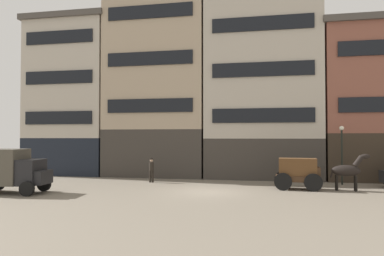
# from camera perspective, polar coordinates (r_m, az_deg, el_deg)

# --- Properties ---
(ground_plane) EXTENTS (120.00, 120.00, 0.00)m
(ground_plane) POSITION_cam_1_polar(r_m,az_deg,el_deg) (21.85, 2.43, -10.25)
(ground_plane) COLOR slate
(building_far_left) EXTENTS (7.86, 6.56, 14.12)m
(building_far_left) POSITION_cam_1_polar(r_m,az_deg,el_deg) (34.90, -18.13, 4.80)
(building_far_left) COLOR black
(building_far_left) RESTS_ON ground_plane
(building_center_left) EXTENTS (9.01, 6.56, 15.97)m
(building_center_left) POSITION_cam_1_polar(r_m,az_deg,el_deg) (31.94, -5.21, 6.99)
(building_center_left) COLOR #38332D
(building_center_left) RESTS_ON ground_plane
(building_center_right) EXTENTS (9.63, 6.56, 17.83)m
(building_center_right) POSITION_cam_1_polar(r_m,az_deg,el_deg) (30.88, 11.22, 9.05)
(building_center_right) COLOR #38332D
(building_center_right) RESTS_ON ground_plane
(building_far_right) EXTENTS (9.72, 6.56, 12.36)m
(building_far_right) POSITION_cam_1_polar(r_m,az_deg,el_deg) (31.97, 28.25, 3.88)
(building_far_right) COLOR #33281E
(building_far_right) RESTS_ON ground_plane
(cargo_wagon) EXTENTS (2.98, 1.67, 1.98)m
(cargo_wagon) POSITION_cam_1_polar(r_m,az_deg,el_deg) (23.59, 16.80, -6.73)
(cargo_wagon) COLOR #3D2819
(cargo_wagon) RESTS_ON ground_plane
(draft_horse) EXTENTS (2.35, 0.70, 2.30)m
(draft_horse) POSITION_cam_1_polar(r_m,az_deg,el_deg) (24.06, 23.84, -6.27)
(draft_horse) COLOR black
(draft_horse) RESTS_ON ground_plane
(delivery_truck_near) EXTENTS (4.49, 2.48, 2.62)m
(delivery_truck_near) POSITION_cam_1_polar(r_m,az_deg,el_deg) (23.71, -27.43, -5.93)
(delivery_truck_near) COLOR black
(delivery_truck_near) RESTS_ON ground_plane
(pedestrian_officer) EXTENTS (0.45, 0.45, 1.79)m
(pedestrian_officer) POSITION_cam_1_polar(r_m,az_deg,el_deg) (26.28, -6.57, -6.59)
(pedestrian_officer) COLOR black
(pedestrian_officer) RESTS_ON ground_plane
(streetlamp_curbside) EXTENTS (0.32, 0.32, 4.12)m
(streetlamp_curbside) POSITION_cam_1_polar(r_m,az_deg,el_deg) (26.91, 23.04, -2.76)
(streetlamp_curbside) COLOR black
(streetlamp_curbside) RESTS_ON ground_plane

